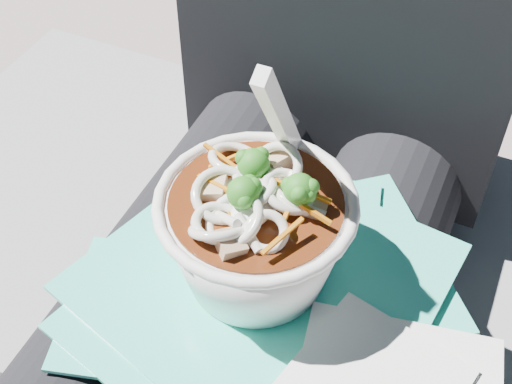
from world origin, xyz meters
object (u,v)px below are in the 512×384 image
at_px(lap, 235,327).
at_px(udon_bowl, 256,228).
at_px(stone_ledge, 288,353).
at_px(person_body, 276,230).
at_px(plastic_bag, 257,285).

height_order(lap, udon_bowl, udon_bowl).
bearing_deg(udon_bowl, stone_ledge, 96.88).
relative_size(stone_ledge, person_body, 1.03).
bearing_deg(plastic_bag, udon_bowl, 117.31).
bearing_deg(stone_ledge, udon_bowl, -83.12).
xyz_separation_m(person_body, udon_bowl, (0.02, -0.08, 0.10)).
relative_size(lap, udon_bowl, 2.42).
distance_m(plastic_bag, udon_bowl, 0.06).
xyz_separation_m(stone_ledge, udon_bowl, (0.02, -0.14, 0.41)).
bearing_deg(stone_ledge, person_body, -90.00).
distance_m(stone_ledge, plastic_bag, 0.39).
bearing_deg(plastic_bag, person_body, 102.98).
height_order(lap, person_body, person_body).
relative_size(lap, plastic_bag, 1.46).
height_order(person_body, plastic_bag, person_body).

